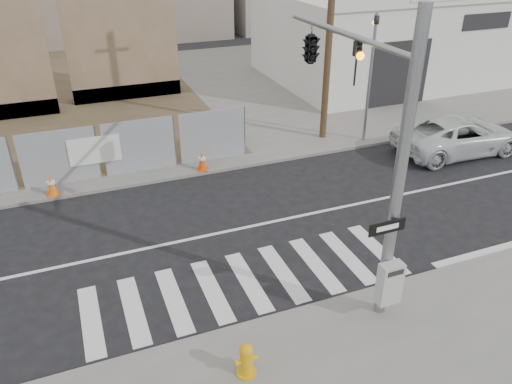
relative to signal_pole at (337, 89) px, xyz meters
name	(u,v)px	position (x,y,z in m)	size (l,w,h in m)	color
ground	(219,233)	(-2.49, 2.05, -4.78)	(100.00, 100.00, 0.00)	black
sidewalk_far	(139,99)	(-2.49, 16.05, -4.72)	(50.00, 20.00, 0.12)	slate
signal_pole	(337,89)	(0.00, 0.00, 0.00)	(0.96, 5.87, 7.00)	gray
far_signal_pole	(372,61)	(5.51, 6.65, -1.30)	(0.16, 0.20, 5.60)	gray
concrete_wall_right	(121,35)	(-2.99, 16.13, -1.40)	(5.50, 1.30, 8.00)	brown
auto_shop	(378,35)	(11.50, 15.01, -2.25)	(12.00, 10.20, 5.95)	silver
utility_pole_right	(331,14)	(4.01, 7.55, 0.42)	(1.60, 0.28, 10.00)	brown
fire_hydrant	(246,360)	(-3.64, -3.38, -4.27)	(0.48, 0.43, 0.79)	#DF9C0C
suv	(458,135)	(8.41, 4.28, -4.04)	(2.46, 5.33, 1.48)	silver
traffic_cone_c	(51,185)	(-7.10, 6.27, -4.30)	(0.44, 0.44, 0.73)	orange
traffic_cone_d	(202,161)	(-1.79, 6.27, -4.31)	(0.48, 0.48, 0.73)	#F0440C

